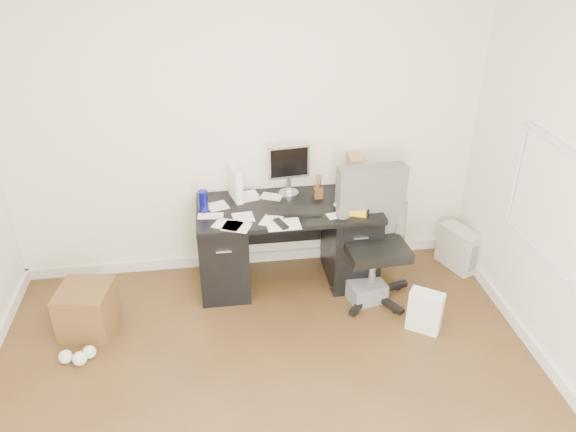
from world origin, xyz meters
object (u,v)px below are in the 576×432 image
Objects in this scene: lcd_monitor at (289,170)px; office_chair at (375,240)px; keyboard at (294,210)px; wicker_basket at (87,309)px; pc_tower at (458,248)px; desk at (288,242)px.

office_chair is at bearing -47.26° from lcd_monitor.
wicker_basket is (-1.67, -0.33, -0.57)m from keyboard.
wicker_basket is (-1.66, -0.65, -0.78)m from lcd_monitor.
lcd_monitor is 1.95m from wicker_basket.
pc_tower is 3.22m from wicker_basket.
lcd_monitor is at bearing 80.09° from desk.
desk is 0.38m from keyboard.
keyboard is at bearing -68.57° from desk.
keyboard is 0.69m from office_chair.
pc_tower is 1.00× the size of wicker_basket.
office_chair is at bearing 178.99° from pc_tower.
lcd_monitor is 0.38m from keyboard.
keyboard is (0.00, -0.32, -0.21)m from lcd_monitor.
keyboard reaches higher than pc_tower.
office_chair reaches higher than pc_tower.
desk is at bearing -106.33° from lcd_monitor.
desk is 1.33× the size of office_chair.
pc_tower is at bearing 13.74° from keyboard.
desk is 3.89× the size of wicker_basket.
keyboard is at bearing -95.99° from lcd_monitor.
pc_tower is at bearing 0.25° from desk.
keyboard reaches higher than desk.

